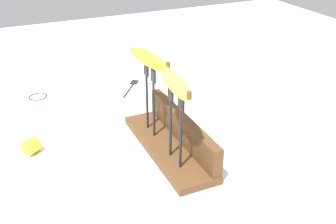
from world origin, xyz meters
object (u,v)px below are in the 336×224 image
Objects in this scene: banana_raised_left at (149,59)px; wire_coil at (38,96)px; fork_stand_right at (176,121)px; banana_raised_right at (176,84)px; banana_chunk_near at (31,146)px; fork_fallen_far at (132,86)px; fork_stand_left at (150,94)px.

banana_raised_left is 2.91× the size of wire_coil.
fork_stand_right is 1.04× the size of banana_raised_left.
banana_raised_right is 0.46m from banana_chunk_near.
banana_chunk_near is at bearing -124.48° from fork_stand_right.
fork_fallen_far is 2.08× the size of wire_coil.
fork_stand_left is 3.56× the size of banana_chunk_near.
wire_coil is (-0.59, -0.26, -0.14)m from fork_stand_right.
banana_chunk_near is at bearing -52.52° from fork_fallen_far.
fork_stand_left is 1.09× the size of banana_raised_right.
banana_chunk_near is 0.87× the size of wire_coil.
fork_stand_right is 0.20m from banana_raised_left.
banana_chunk_near is at bearing -100.50° from banana_raised_left.
fork_stand_left is at bearing 79.49° from banana_chunk_near.
wire_coil is (-0.43, -0.26, -0.24)m from banana_raised_left.
wire_coil is at bearing -148.27° from banana_raised_left.
banana_raised_left is at bearing -179.99° from banana_raised_right.
fork_stand_right is at bearing 0.00° from banana_raised_left.
banana_chunk_near is (-0.23, -0.33, -0.22)m from banana_raised_right.
fork_stand_left is 1.48× the size of fork_fallen_far.
fork_fallen_far is at bearing 172.28° from fork_stand_right.
fork_stand_left is 0.52m from wire_coil.
fork_stand_left is at bearing -11.10° from fork_fallen_far.
banana_chunk_near is at bearing -124.47° from banana_raised_right.
banana_raised_left is (-0.00, -0.00, 0.10)m from fork_stand_left.
banana_raised_left is 3.36× the size of banana_chunk_near.
banana_raised_right is at bearing 0.00° from fork_stand_left.
fork_stand_left is at bearing -180.00° from banana_raised_right.
banana_raised_right is at bearing 23.97° from wire_coil.
fork_stand_right is at bearing -5.86° from banana_raised_right.
fork_fallen_far is (-0.37, 0.07, -0.14)m from fork_stand_left.
banana_raised_right reaches higher than fork_stand_left.
fork_stand_left reaches higher than fork_fallen_far.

